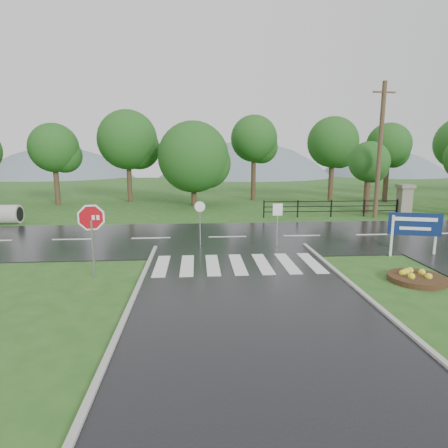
{
  "coord_description": "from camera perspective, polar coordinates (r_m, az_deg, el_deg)",
  "views": [
    {
      "loc": [
        -1.58,
        -9.21,
        4.4
      ],
      "look_at": [
        -0.48,
        6.0,
        1.5
      ],
      "focal_mm": 30.0,
      "sensor_mm": 36.0,
      "label": 1
    }
  ],
  "objects": [
    {
      "name": "treeline",
      "position": [
        33.6,
        0.3,
        3.24
      ],
      "size": [
        83.2,
        5.2,
        10.0
      ],
      "color": "#194B17",
      "rests_on": "ground"
    },
    {
      "name": "crosswalk",
      "position": [
        14.94,
        2.11,
        -6.12
      ],
      "size": [
        6.5,
        2.8,
        0.02
      ],
      "color": "silver",
      "rests_on": "ground"
    },
    {
      "name": "utility_pole_east",
      "position": [
        27.59,
        22.64,
        10.32
      ],
      "size": [
        1.6,
        0.3,
        9.01
      ],
      "color": "#473523",
      "rests_on": "ground"
    },
    {
      "name": "ground",
      "position": [
        10.33,
        5.21,
        -14.49
      ],
      "size": [
        120.0,
        120.0,
        0.0
      ],
      "primitive_type": "plane",
      "color": "#27551C",
      "rests_on": "ground"
    },
    {
      "name": "fence_west",
      "position": [
        27.13,
        16.03,
        2.56
      ],
      "size": [
        9.58,
        0.08,
        1.2
      ],
      "color": "black",
      "rests_on": "ground"
    },
    {
      "name": "reg_sign_round",
      "position": [
        17.83,
        -3.68,
        0.97
      ],
      "size": [
        0.5,
        0.07,
        2.16
      ],
      "color": "#939399",
      "rests_on": "ground"
    },
    {
      "name": "curb_left",
      "position": [
        7.1,
        -22.04,
        -28.4
      ],
      "size": [
        0.15,
        24.0,
        0.12
      ],
      "primitive_type": "cube",
      "color": "#A3A39B",
      "rests_on": "ground"
    },
    {
      "name": "flower_bed",
      "position": [
        14.76,
        27.27,
        -7.24
      ],
      "size": [
        1.91,
        1.91,
        0.38
      ],
      "color": "#332111",
      "rests_on": "ground"
    },
    {
      "name": "stop_sign",
      "position": [
        13.82,
        -19.53,
        -0.04
      ],
      "size": [
        1.23,
        0.31,
        2.82
      ],
      "color": "#939399",
      "rests_on": "ground"
    },
    {
      "name": "hills",
      "position": [
        77.01,
        -0.22,
        -4.24
      ],
      "size": [
        102.0,
        48.0,
        48.0
      ],
      "color": "slate",
      "rests_on": "ground"
    },
    {
      "name": "entrance_tree_left",
      "position": [
        29.51,
        21.22,
        8.77
      ],
      "size": [
        2.93,
        2.93,
        5.25
      ],
      "color": "#3D2B1C",
      "rests_on": "ground"
    },
    {
      "name": "main_road",
      "position": [
        19.77,
        0.54,
        -2.09
      ],
      "size": [
        90.0,
        8.0,
        0.04
      ],
      "primitive_type": "cube",
      "color": "black",
      "rests_on": "ground"
    },
    {
      "name": "estate_billboard",
      "position": [
        18.04,
        27.07,
        -0.33
      ],
      "size": [
        2.09,
        0.65,
        1.89
      ],
      "color": "silver",
      "rests_on": "ground"
    },
    {
      "name": "pillar_west",
      "position": [
        29.3,
        25.78,
        3.38
      ],
      "size": [
        1.0,
        1.0,
        2.24
      ],
      "color": "gray",
      "rests_on": "ground"
    },
    {
      "name": "reg_sign_small",
      "position": [
        17.75,
        8.15,
        1.18
      ],
      "size": [
        0.46,
        0.06,
        2.08
      ],
      "color": "#939399",
      "rests_on": "ground"
    }
  ]
}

